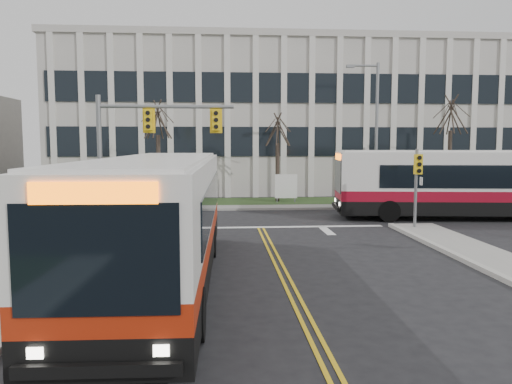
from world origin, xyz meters
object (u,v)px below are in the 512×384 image
Objects in this scene: directory_sign at (286,187)px; bus_cross at (464,185)px; streetlight at (374,126)px; bus_main at (160,223)px; newspaper_box_blue at (74,252)px.

directory_sign is 11.36m from bus_cross.
bus_cross is (3.16, -5.99, -3.39)m from streetlight.
bus_main is (-6.18, -18.84, 0.62)m from directory_sign.
streetlight is 21.74m from newspaper_box_blue.
directory_sign is at bearing 65.72° from newspaper_box_blue.
streetlight is 6.96m from directory_sign.
streetlight reaches higher than newspaper_box_blue.
bus_main is 4.12m from newspaper_box_blue.
newspaper_box_blue is (-14.83, -15.19, -4.72)m from streetlight.
bus_main is at bearing -108.16° from directory_sign.
directory_sign is 18.94m from newspaper_box_blue.
directory_sign is at bearing 73.17° from bus_main.
bus_main is at bearing -45.67° from bus_cross.
bus_main is at bearing -123.73° from streetlight.
directory_sign is 0.15× the size of bus_main.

